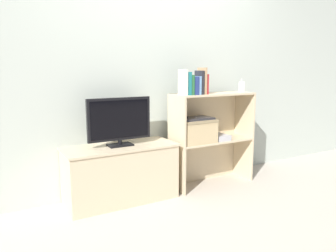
# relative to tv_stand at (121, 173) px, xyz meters

# --- Properties ---
(ground_plane) EXTENTS (16.00, 16.00, 0.00)m
(ground_plane) POSITION_rel_tv_stand_xyz_m (0.48, -0.21, -0.26)
(ground_plane) COLOR #BCB2A3
(wall_back) EXTENTS (10.00, 0.05, 2.40)m
(wall_back) POSITION_rel_tv_stand_xyz_m (0.48, 0.24, 0.94)
(wall_back) COLOR #B2BCB2
(wall_back) RESTS_ON ground_plane
(tv_stand) EXTENTS (1.02, 0.43, 0.52)m
(tv_stand) POSITION_rel_tv_stand_xyz_m (0.00, 0.00, 0.00)
(tv_stand) COLOR #CCB793
(tv_stand) RESTS_ON ground_plane
(tv) EXTENTS (0.59, 0.14, 0.44)m
(tv) POSITION_rel_tv_stand_xyz_m (-0.00, -0.00, 0.49)
(tv) COLOR black
(tv) RESTS_ON tv_stand
(bookshelf_lower_tier) EXTENTS (0.89, 0.32, 0.48)m
(bookshelf_lower_tier) POSITION_rel_tv_stand_xyz_m (1.01, 0.02, 0.04)
(bookshelf_lower_tier) COLOR #CCB793
(bookshelf_lower_tier) RESTS_ON ground_plane
(bookshelf_upper_tier) EXTENTS (0.89, 0.32, 0.49)m
(bookshelf_upper_tier) POSITION_rel_tv_stand_xyz_m (1.01, 0.02, 0.52)
(bookshelf_upper_tier) COLOR #CCB793
(bookshelf_upper_tier) RESTS_ON bookshelf_lower_tier
(book_ivory) EXTENTS (0.03, 0.14, 0.24)m
(book_ivory) POSITION_rel_tv_stand_xyz_m (0.61, -0.10, 0.82)
(book_ivory) COLOR silver
(book_ivory) RESTS_ON bookshelf_upper_tier
(book_teal) EXTENTS (0.04, 0.14, 0.22)m
(book_teal) POSITION_rel_tv_stand_xyz_m (0.65, -0.10, 0.81)
(book_teal) COLOR #1E7075
(book_teal) RESTS_ON bookshelf_upper_tier
(book_forest) EXTENTS (0.03, 0.14, 0.19)m
(book_forest) POSITION_rel_tv_stand_xyz_m (0.68, -0.10, 0.80)
(book_forest) COLOR #286638
(book_forest) RESTS_ON bookshelf_upper_tier
(book_navy) EXTENTS (0.04, 0.16, 0.17)m
(book_navy) POSITION_rel_tv_stand_xyz_m (0.72, -0.10, 0.79)
(book_navy) COLOR navy
(book_navy) RESTS_ON bookshelf_upper_tier
(book_skyblue) EXTENTS (0.03, 0.14, 0.18)m
(book_skyblue) POSITION_rel_tv_stand_xyz_m (0.76, -0.10, 0.79)
(book_skyblue) COLOR #709ECC
(book_skyblue) RESTS_ON bookshelf_upper_tier
(book_charcoal) EXTENTS (0.03, 0.13, 0.23)m
(book_charcoal) POSITION_rel_tv_stand_xyz_m (0.80, -0.10, 0.82)
(book_charcoal) COLOR #232328
(book_charcoal) RESTS_ON bookshelf_upper_tier
(book_tan) EXTENTS (0.02, 0.14, 0.26)m
(book_tan) POSITION_rel_tv_stand_xyz_m (0.83, -0.10, 0.83)
(book_tan) COLOR tan
(book_tan) RESTS_ON bookshelf_upper_tier
(book_crimson) EXTENTS (0.02, 0.12, 0.19)m
(book_crimson) POSITION_rel_tv_stand_xyz_m (0.86, -0.10, 0.80)
(book_crimson) COLOR #B22328
(book_crimson) RESTS_ON bookshelf_upper_tier
(baby_monitor) EXTENTS (0.05, 0.04, 0.14)m
(baby_monitor) POSITION_rel_tv_stand_xyz_m (1.40, -0.05, 0.76)
(baby_monitor) COLOR white
(baby_monitor) RESTS_ON bookshelf_upper_tier
(storage_basket_left) EXTENTS (0.37, 0.29, 0.23)m
(storage_basket_left) POSITION_rel_tv_stand_xyz_m (0.79, -0.06, 0.34)
(storage_basket_left) COLOR tan
(storage_basket_left) RESTS_ON bookshelf_lower_tier
(laptop) EXTENTS (0.34, 0.21, 0.02)m
(laptop) POSITION_rel_tv_stand_xyz_m (0.79, -0.06, 0.46)
(laptop) COLOR #2D2D33
(laptop) RESTS_ON storage_basket_left
(magazine_stack) EXTENTS (0.16, 0.23, 0.06)m
(magazine_stack) POSITION_rel_tv_stand_xyz_m (1.07, -0.08, 0.25)
(magazine_stack) COLOR #B2B2B7
(magazine_stack) RESTS_ON bookshelf_lower_tier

